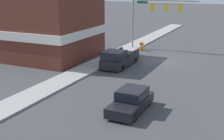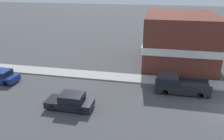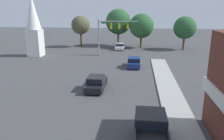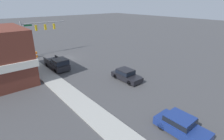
% 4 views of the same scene
% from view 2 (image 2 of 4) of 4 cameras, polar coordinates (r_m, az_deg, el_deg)
% --- Properties ---
extents(sidewalk_curb, '(2.40, 60.00, 0.14)m').
position_cam_2_polar(sidewalk_curb, '(27.58, 25.30, -3.59)').
color(sidewalk_curb, '#9E9E99').
rests_on(sidewalk_curb, ground).
extents(car_lead, '(1.83, 4.38, 1.50)m').
position_cam_2_polar(car_lead, '(20.75, -10.74, -7.92)').
color(car_lead, black).
rests_on(car_lead, ground).
extents(car_oncoming, '(1.87, 4.22, 1.52)m').
position_cam_2_polar(car_oncoming, '(28.70, -27.16, -1.39)').
color(car_oncoming, black).
rests_on(car_oncoming, ground).
extents(pickup_truck_parked, '(2.08, 5.57, 1.86)m').
position_cam_2_polar(pickup_truck_parked, '(24.23, 16.57, -3.56)').
color(pickup_truck_parked, black).
rests_on(pickup_truck_parked, ground).
extents(corner_brick_building, '(12.06, 9.69, 6.96)m').
position_cam_2_polar(corner_brick_building, '(32.94, 16.95, 7.78)').
color(corner_brick_building, brown).
rests_on(corner_brick_building, ground).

